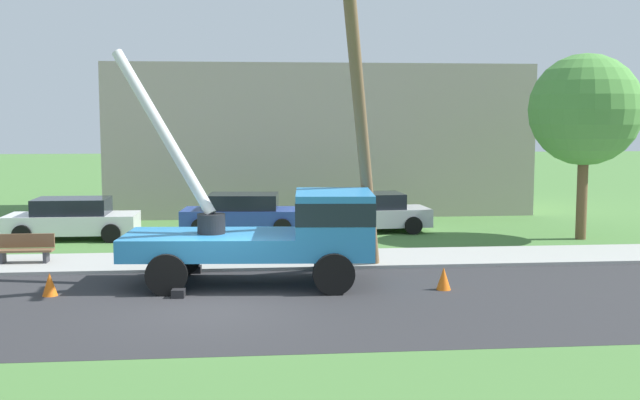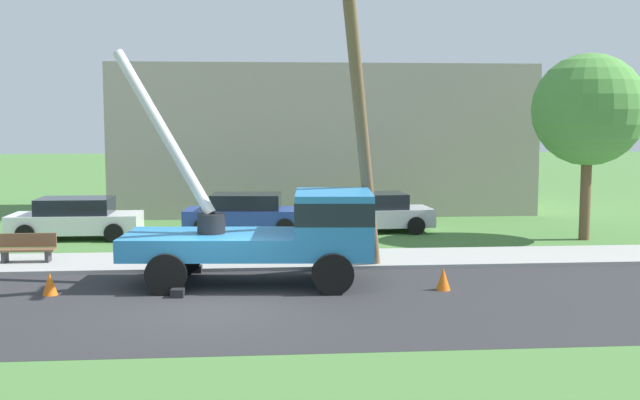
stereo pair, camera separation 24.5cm
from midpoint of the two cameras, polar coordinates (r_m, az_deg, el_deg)
name	(u,v)px [view 2 (the right image)]	position (r m, az deg, el deg)	size (l,w,h in m)	color
ground_plane	(228,229)	(29.71, -6.48, -2.10)	(120.00, 120.00, 0.00)	#477538
road_asphalt	(211,305)	(17.93, -7.54, -7.60)	(80.00, 7.59, 0.01)	#2B2B2D
sidewalk_strip	(220,261)	(23.00, -6.95, -4.41)	(80.00, 2.81, 0.10)	#9E9E99
utility_truck	(282,229)	(19.76, -2.42, -2.12)	(6.74, 3.27, 5.98)	#2D84C6
leaning_utility_pole	(360,114)	(20.17, 3.29, 6.28)	(1.75, 3.89, 8.41)	brown
traffic_cone_ahead	(443,279)	(19.48, 9.31, -5.68)	(0.36, 0.36, 0.56)	orange
traffic_cone_behind	(50,284)	(19.74, -18.71, -5.78)	(0.36, 0.36, 0.56)	orange
parked_sedan_white	(76,218)	(28.34, -17.11, -1.28)	(4.42, 2.05, 1.42)	silver
parked_sedan_blue	(246,213)	(28.61, -5.14, -0.96)	(4.55, 2.29, 1.42)	#263F99
parked_sedan_silver	(371,212)	(28.77, 3.98, -0.91)	(4.51, 2.21, 1.42)	#B7B7BF
park_bench	(27,249)	(23.83, -20.26, -3.37)	(1.60, 0.45, 0.90)	brown
roadside_tree_near	(589,110)	(28.21, 19.18, 6.19)	(3.80, 3.80, 6.35)	brown
lowrise_building_backdrop	(321,139)	(35.31, 0.28, 4.46)	(18.00, 6.00, 6.40)	#A5998C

